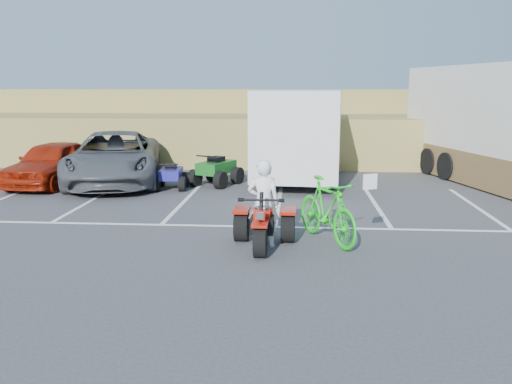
# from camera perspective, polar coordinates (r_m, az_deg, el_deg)

# --- Properties ---
(ground) EXTENTS (100.00, 100.00, 0.00)m
(ground) POSITION_cam_1_polar(r_m,az_deg,el_deg) (10.40, 1.45, -7.07)
(ground) COLOR #3C3C3E
(ground) RESTS_ON ground
(parking_stripes) EXTENTS (28.00, 5.16, 0.01)m
(parking_stripes) POSITION_cam_1_polar(r_m,az_deg,el_deg) (14.32, 5.73, -2.05)
(parking_stripes) COLOR white
(parking_stripes) RESTS_ON ground
(grass_embankment) EXTENTS (40.00, 8.50, 3.10)m
(grass_embankment) POSITION_cam_1_polar(r_m,az_deg,el_deg) (25.42, 3.22, 6.95)
(grass_embankment) COLOR olive
(grass_embankment) RESTS_ON ground
(red_trike_atv) EXTENTS (1.34, 1.77, 1.14)m
(red_trike_atv) POSITION_cam_1_polar(r_m,az_deg,el_deg) (11.09, 0.72, -5.92)
(red_trike_atv) COLOR #A11509
(red_trike_atv) RESTS_ON ground
(rider) EXTENTS (0.66, 0.44, 1.80)m
(rider) POSITION_cam_1_polar(r_m,az_deg,el_deg) (11.00, 0.79, -1.20)
(rider) COLOR white
(rider) RESTS_ON ground
(green_dirt_bike) EXTENTS (1.61, 2.31, 1.36)m
(green_dirt_bike) POSITION_cam_1_polar(r_m,az_deg,el_deg) (11.47, 7.46, -1.91)
(green_dirt_bike) COLOR #14BF19
(green_dirt_bike) RESTS_ON ground
(grey_pickup) EXTENTS (4.16, 6.70, 1.73)m
(grey_pickup) POSITION_cam_1_polar(r_m,az_deg,el_deg) (18.95, -14.65, 3.51)
(grey_pickup) COLOR #494B50
(grey_pickup) RESTS_ON ground
(red_car) EXTENTS (1.99, 4.38, 1.46)m
(red_car) POSITION_cam_1_polar(r_m,az_deg,el_deg) (19.30, -20.67, 2.88)
(red_car) COLOR maroon
(red_car) RESTS_ON ground
(cargo_trailer) EXTENTS (3.21, 6.87, 3.11)m
(cargo_trailer) POSITION_cam_1_polar(r_m,az_deg,el_deg) (19.13, 4.82, 6.37)
(cargo_trailer) COLOR silver
(cargo_trailer) RESTS_ON ground
(quad_atv_blue) EXTENTS (1.11, 1.43, 0.88)m
(quad_atv_blue) POSITION_cam_1_polar(r_m,az_deg,el_deg) (17.63, -8.88, 0.35)
(quad_atv_blue) COLOR navy
(quad_atv_blue) RESTS_ON ground
(quad_atv_green) EXTENTS (1.76, 1.98, 1.06)m
(quad_atv_green) POSITION_cam_1_polar(r_m,az_deg,el_deg) (18.13, -4.17, 0.74)
(quad_atv_green) COLOR #14591A
(quad_atv_green) RESTS_ON ground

